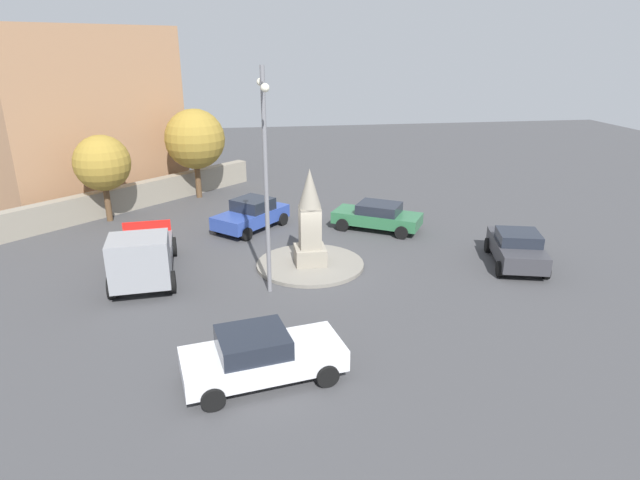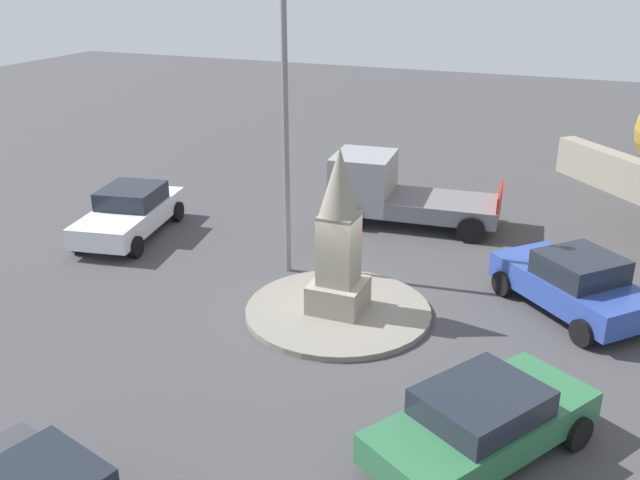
{
  "view_description": "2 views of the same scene",
  "coord_description": "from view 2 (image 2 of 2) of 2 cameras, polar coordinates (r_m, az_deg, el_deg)",
  "views": [
    {
      "loc": [
        -20.81,
        2.83,
        8.89
      ],
      "look_at": [
        -0.47,
        -0.35,
        1.32
      ],
      "focal_mm": 30.3,
      "sensor_mm": 36.0,
      "label": 1
    },
    {
      "loc": [
        5.27,
        -14.13,
        8.05
      ],
      "look_at": [
        -0.67,
        0.48,
        1.66
      ],
      "focal_mm": 39.06,
      "sensor_mm": 36.0,
      "label": 2
    }
  ],
  "objects": [
    {
      "name": "car_white_near_island",
      "position": [
        22.37,
        -15.31,
        2.24
      ],
      "size": [
        2.7,
        4.7,
        1.5
      ],
      "color": "silver",
      "rests_on": "ground"
    },
    {
      "name": "car_blue_parked_left",
      "position": [
        17.92,
        20.04,
        -3.32
      ],
      "size": [
        4.16,
        4.06,
        1.55
      ],
      "color": "#2D479E",
      "rests_on": "ground"
    },
    {
      "name": "streetlamp",
      "position": [
        17.92,
        -2.89,
        11.84
      ],
      "size": [
        2.9,
        0.28,
        8.19
      ],
      "color": "slate",
      "rests_on": "ground"
    },
    {
      "name": "car_green_approaching",
      "position": [
        12.58,
        13.17,
        -14.26
      ],
      "size": [
        3.73,
        4.58,
        1.37
      ],
      "color": "#2D6B42",
      "rests_on": "ground"
    },
    {
      "name": "traffic_island",
      "position": [
        17.06,
        1.49,
        -5.82
      ],
      "size": [
        4.52,
        4.52,
        0.15
      ],
      "primitive_type": "cylinder",
      "color": "gray",
      "rests_on": "ground"
    },
    {
      "name": "truck_grey_passing",
      "position": [
        22.7,
        6.05,
        3.97
      ],
      "size": [
        5.48,
        2.79,
        2.21
      ],
      "color": "gray",
      "rests_on": "ground"
    },
    {
      "name": "monument",
      "position": [
        16.26,
        1.56,
        0.11
      ],
      "size": [
        1.27,
        1.27,
        4.03
      ],
      "color": "gray",
      "rests_on": "traffic_island"
    },
    {
      "name": "ground_plane",
      "position": [
        17.1,
        1.49,
        -6.03
      ],
      "size": [
        80.0,
        80.0,
        0.0
      ],
      "primitive_type": "plane",
      "color": "#424244"
    }
  ]
}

